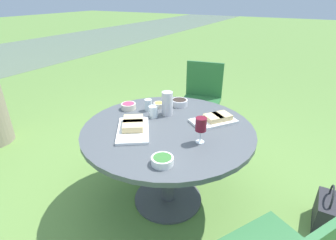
{
  "coord_description": "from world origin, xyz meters",
  "views": [
    {
      "loc": [
        -1.53,
        -0.85,
        1.61
      ],
      "look_at": [
        0.0,
        0.0,
        0.76
      ],
      "focal_mm": 28.0,
      "sensor_mm": 36.0,
      "label": 1
    }
  ],
  "objects": [
    {
      "name": "wine_glass",
      "position": [
        -0.09,
        -0.3,
        0.83
      ],
      "size": [
        0.08,
        0.08,
        0.18
      ],
      "color": "silver",
      "rests_on": "dining_table"
    },
    {
      "name": "cup_water_far",
      "position": [
        0.19,
        0.3,
        0.75
      ],
      "size": [
        0.06,
        0.06,
        0.1
      ],
      "color": "silver",
      "rests_on": "dining_table"
    },
    {
      "name": "bowl_olives",
      "position": [
        0.42,
        0.12,
        0.73
      ],
      "size": [
        0.15,
        0.15,
        0.05
      ],
      "color": "silver",
      "rests_on": "dining_table"
    },
    {
      "name": "cup_water_near",
      "position": [
        0.1,
        0.19,
        0.75
      ],
      "size": [
        0.07,
        0.07,
        0.1
      ],
      "color": "silver",
      "rests_on": "dining_table"
    },
    {
      "name": "bowl_salad",
      "position": [
        -0.43,
        -0.2,
        0.73
      ],
      "size": [
        0.13,
        0.13,
        0.05
      ],
      "color": "white",
      "rests_on": "dining_table"
    },
    {
      "name": "chair_near_right",
      "position": [
        1.23,
        0.22,
        0.52
      ],
      "size": [
        0.49,
        0.51,
        0.89
      ],
      "color": "#2D6B38",
      "rests_on": "ground_plane"
    },
    {
      "name": "handbag",
      "position": [
        0.33,
        -1.18,
        0.13
      ],
      "size": [
        0.3,
        0.14,
        0.37
      ],
      "color": "#232328",
      "rests_on": "ground_plane"
    },
    {
      "name": "platter_charcuterie",
      "position": [
        0.26,
        -0.28,
        0.73
      ],
      "size": [
        0.39,
        0.36,
        0.06
      ],
      "color": "white",
      "rests_on": "dining_table"
    },
    {
      "name": "ground_plane",
      "position": [
        0.0,
        0.0,
        0.0
      ],
      "size": [
        40.0,
        40.0,
        0.0
      ],
      "primitive_type": "plane",
      "color": "#668E42"
    },
    {
      "name": "dining_table",
      "position": [
        0.0,
        0.0,
        0.59
      ],
      "size": [
        1.29,
        1.29,
        0.7
      ],
      "color": "#4C4C51",
      "rests_on": "ground_plane"
    },
    {
      "name": "platter_bread_main",
      "position": [
        -0.16,
        0.2,
        0.73
      ],
      "size": [
        0.46,
        0.41,
        0.07
      ],
      "color": "white",
      "rests_on": "dining_table"
    },
    {
      "name": "water_pitcher",
      "position": [
        0.2,
        0.12,
        0.8
      ],
      "size": [
        0.1,
        0.09,
        0.2
      ],
      "color": "silver",
      "rests_on": "dining_table"
    },
    {
      "name": "bowl_dip_red",
      "position": [
        0.14,
        0.47,
        0.73
      ],
      "size": [
        0.13,
        0.13,
        0.05
      ],
      "color": "beige",
      "rests_on": "dining_table"
    },
    {
      "name": "bowl_fries",
      "position": [
        0.31,
        0.26,
        0.72
      ],
      "size": [
        0.1,
        0.1,
        0.04
      ],
      "color": "beige",
      "rests_on": "dining_table"
    }
  ]
}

